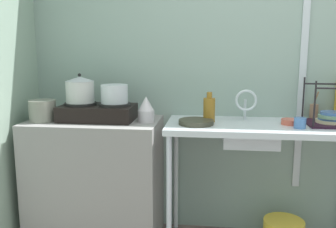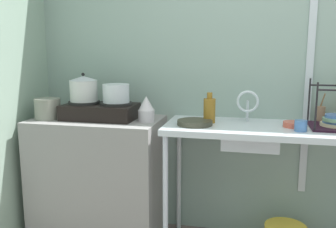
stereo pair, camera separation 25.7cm
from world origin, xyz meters
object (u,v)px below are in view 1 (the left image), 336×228
Objects in this scene: pot_on_left_burner at (80,90)px; small_bowl_on_drainboard at (290,122)px; pot_beside_stove at (43,111)px; faucet at (246,102)px; dish_rack at (331,118)px; utensil_jar at (314,111)px; cup_by_rack at (300,123)px; frying_pan at (196,122)px; bottle_by_sink at (209,109)px; stove at (98,112)px; sink_basin at (250,135)px; pot_on_right_burner at (114,94)px; percolator at (146,110)px.

pot_on_left_burner is 1.61× the size of small_bowl_on_drainboard.
faucet is at bearing 7.15° from pot_beside_stove.
dish_rack reaches higher than utensil_jar.
dish_rack is 0.28m from cup_by_rack.
frying_pan is at bearing -172.95° from small_bowl_on_drainboard.
faucet is 0.58m from dish_rack.
cup_by_rack is (-0.24, -0.15, -0.01)m from dish_rack.
stove is at bearing -177.37° from bottle_by_sink.
pot_beside_stove reaches higher than stove.
sink_basin is 1.54× the size of frying_pan.
pot_on_right_burner reaches higher than pot_beside_stove.
frying_pan is at bearing -161.17° from utensil_jar.
stove is 0.20m from pot_on_left_burner.
utensil_jar is at bearing 14.29° from faucet.
dish_rack is at bearing -68.76° from utensil_jar.
faucet is at bearing 4.66° from pot_on_left_burner.
percolator is at bearing -170.46° from faucet.
stove is at bearing -178.37° from dish_rack.
stove reaches higher than frying_pan.
pot_beside_stove is at bearing -161.68° from pot_on_left_burner.
pot_on_left_burner is at bearing 180.00° from stove.
bottle_by_sink is at bearing -166.96° from faucet.
pot_beside_stove is 0.56× the size of dish_rack.
cup_by_rack is at bearing -31.10° from faucet.
utensil_jar is (1.55, 0.22, -0.00)m from stove.
dish_rack is 0.19m from utensil_jar.
pot_on_left_burner is 1.12× the size of pot_beside_stove.
sink_basin is 1.76× the size of utensil_jar.
utensil_jar is at bearing 13.87° from bottle_by_sink.
small_bowl_on_drainboard is (1.47, 0.01, -0.20)m from pot_on_left_burner.
pot_on_right_burner is 0.80× the size of frying_pan.
faucet is at bearing 148.90° from cup_by_rack.
frying_pan is at bearing -6.97° from percolator.
frying_pan is at bearing -154.98° from faucet.
utensil_jar is (0.84, 0.29, 0.04)m from frying_pan.
percolator reaches higher than frying_pan.
pot_on_right_burner is 1.02× the size of pot_beside_stove.
sink_basin is 0.33m from bottle_by_sink.
pot_on_right_burner reaches higher than cup_by_rack.
utensil_jar is (0.50, 0.13, -0.08)m from faucet.
pot_on_left_burner reaches higher than percolator.
pot_on_right_burner is 0.68m from bottle_by_sink.
frying_pan is (-0.37, -0.04, 0.09)m from sink_basin.
small_bowl_on_drainboard is at bearing -173.48° from dish_rack.
sink_basin is 0.38m from frying_pan.
pot_beside_stove is 1.73m from small_bowl_on_drainboard.
stove is at bearing 174.85° from frying_pan.
pot_on_left_burner is at bearing -178.49° from dish_rack.
pot_on_left_burner is 1.10× the size of pot_on_right_burner.
cup_by_rack is (1.26, -0.10, -0.16)m from pot_on_right_burner.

